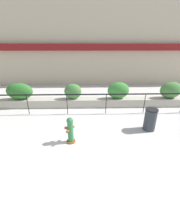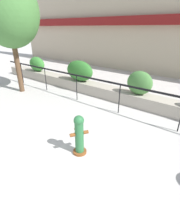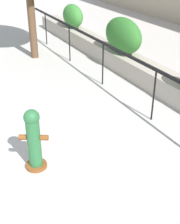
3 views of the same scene
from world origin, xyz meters
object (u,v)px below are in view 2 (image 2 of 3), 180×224
object	(u,v)px
fire_hydrant	(79,135)
hedge_bush_1	(80,71)
hedge_bush_0	(37,64)
street_tree	(8,13)
hedge_bush_2	(140,83)

from	to	relation	value
fire_hydrant	hedge_bush_1	bearing A→B (deg)	131.55
hedge_bush_0	hedge_bush_1	world-z (taller)	hedge_bush_1
hedge_bush_0	fire_hydrant	size ratio (longest dim) A/B	1.13
hedge_bush_0	street_tree	size ratio (longest dim) A/B	0.24
hedge_bush_0	fire_hydrant	bearing A→B (deg)	-28.93
hedge_bush_1	street_tree	distance (m)	3.90
hedge_bush_2	hedge_bush_1	bearing A→B (deg)	180.00
hedge_bush_2	street_tree	distance (m)	6.30
hedge_bush_0	street_tree	world-z (taller)	street_tree
hedge_bush_0	hedge_bush_2	xyz separation A→B (m)	(6.70, 0.00, 0.04)
hedge_bush_0	street_tree	bearing A→B (deg)	-56.85
hedge_bush_1	street_tree	xyz separation A→B (m)	(-2.21, -1.99, 2.52)
hedge_bush_2	fire_hydrant	distance (m)	3.83
fire_hydrant	street_tree	bearing A→B (deg)	162.00
hedge_bush_2	fire_hydrant	bearing A→B (deg)	-87.39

